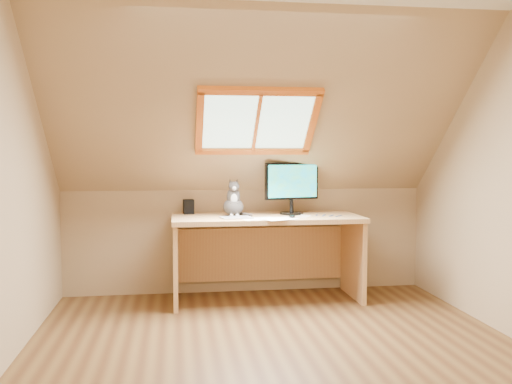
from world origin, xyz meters
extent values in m
plane|color=brown|center=(0.00, 0.00, 0.00)|extent=(3.50, 3.50, 0.00)
cube|color=tan|center=(0.00, -1.75, 1.20)|extent=(3.50, 0.02, 2.40)
cube|color=tan|center=(-1.75, 0.00, 1.20)|extent=(0.02, 3.50, 2.40)
cube|color=tan|center=(0.00, 1.75, 0.50)|extent=(3.50, 0.02, 1.00)
cube|color=tan|center=(0.00, 0.97, 1.70)|extent=(3.50, 1.56, 1.41)
cube|color=#B2E0CC|center=(0.00, 1.05, 1.63)|extent=(0.90, 0.53, 0.48)
cube|color=#C36212|center=(0.00, 1.05, 1.63)|extent=(1.02, 0.64, 0.59)
cube|color=tan|center=(0.14, 1.38, 0.76)|extent=(1.72, 0.75, 0.04)
cube|color=tan|center=(-0.69, 1.38, 0.37)|extent=(0.04, 0.68, 0.74)
cube|color=tan|center=(0.97, 1.38, 0.37)|extent=(0.04, 0.68, 0.74)
cube|color=tan|center=(0.14, 1.73, 0.37)|extent=(1.62, 0.03, 0.52)
cylinder|color=black|center=(0.39, 1.46, 0.79)|extent=(0.22, 0.22, 0.02)
cylinder|color=black|center=(0.39, 1.46, 0.86)|extent=(0.04, 0.04, 0.12)
cube|color=black|center=(0.39, 1.46, 1.10)|extent=(0.52, 0.15, 0.34)
cube|color=#0066B9|center=(0.40, 1.44, 1.10)|extent=(0.48, 0.11, 0.30)
ellipsoid|color=#403A38|center=(-0.16, 1.43, 0.86)|extent=(0.19, 0.23, 0.16)
ellipsoid|color=#403A38|center=(-0.16, 1.41, 0.96)|extent=(0.12, 0.12, 0.17)
ellipsoid|color=silver|center=(-0.16, 1.36, 0.94)|extent=(0.06, 0.03, 0.10)
ellipsoid|color=#403A38|center=(-0.16, 1.37, 1.06)|extent=(0.10, 0.09, 0.09)
sphere|color=silver|center=(-0.16, 1.33, 1.04)|extent=(0.04, 0.04, 0.04)
cone|color=#403A38|center=(-0.19, 1.39, 1.10)|extent=(0.05, 0.05, 0.06)
cone|color=#403A38|center=(-0.13, 1.39, 1.10)|extent=(0.05, 0.05, 0.06)
cube|color=black|center=(-0.56, 1.63, 0.85)|extent=(0.11, 0.11, 0.14)
cube|color=#B2B2B7|center=(-0.16, 1.22, 0.79)|extent=(0.29, 0.23, 0.01)
ellipsoid|color=black|center=(0.33, 1.16, 0.80)|extent=(0.05, 0.10, 0.03)
cube|color=white|center=(0.12, 1.12, 0.78)|extent=(0.33, 0.27, 0.00)
cube|color=white|center=(0.12, 1.12, 0.79)|extent=(0.32, 0.24, 0.00)
cube|color=white|center=(0.12, 1.12, 0.79)|extent=(0.35, 0.30, 0.00)
camera|label=1|loc=(-0.69, -3.74, 1.36)|focal=40.00mm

